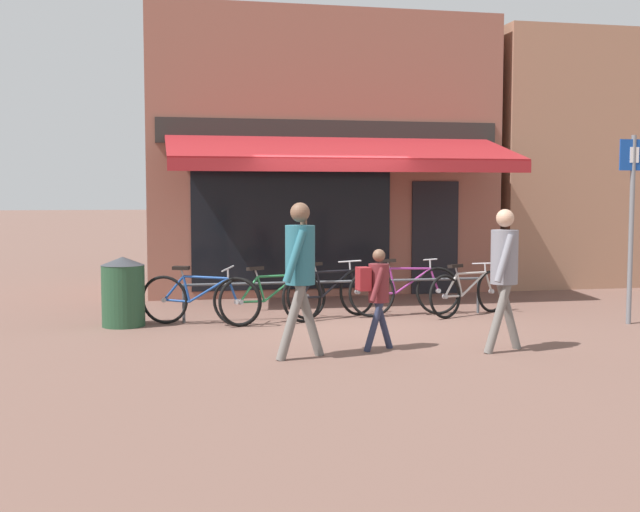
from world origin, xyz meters
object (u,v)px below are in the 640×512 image
(bicycle_silver, at_px, (468,292))
(pedestrian_second_adult, at_px, (504,264))
(parking_sign, at_px, (632,210))
(bicycle_green, at_px, (274,297))
(bicycle_blue, at_px, (200,299))
(pedestrian_adult, at_px, (300,262))
(bicycle_purple, at_px, (405,290))
(bicycle_black, at_px, (330,293))
(pedestrian_child, at_px, (376,287))
(litter_bin, at_px, (123,291))

(bicycle_silver, relative_size, pedestrian_second_adult, 0.93)
(bicycle_silver, bearing_deg, pedestrian_second_adult, -129.79)
(parking_sign, bearing_deg, bicycle_silver, 147.48)
(bicycle_green, bearing_deg, parking_sign, -35.71)
(bicycle_blue, bearing_deg, bicycle_green, 24.23)
(bicycle_green, bearing_deg, pedestrian_adult, -114.35)
(pedestrian_adult, bearing_deg, parking_sign, 14.67)
(bicycle_silver, distance_m, pedestrian_second_adult, 2.90)
(bicycle_purple, bearing_deg, bicycle_silver, -12.12)
(bicycle_black, distance_m, pedestrian_second_adult, 3.28)
(pedestrian_second_adult, bearing_deg, bicycle_green, 129.62)
(bicycle_green, distance_m, bicycle_silver, 3.05)
(pedestrian_adult, bearing_deg, pedestrian_second_adult, -3.07)
(pedestrian_adult, distance_m, pedestrian_child, 1.07)
(bicycle_blue, height_order, bicycle_silver, bicycle_blue)
(pedestrian_second_adult, bearing_deg, bicycle_purple, 93.58)
(bicycle_silver, bearing_deg, bicycle_blue, 155.76)
(bicycle_purple, relative_size, pedestrian_adult, 1.02)
(bicycle_purple, height_order, pedestrian_child, pedestrian_child)
(bicycle_black, height_order, pedestrian_adult, pedestrian_adult)
(pedestrian_adult, relative_size, pedestrian_second_adult, 1.05)
(pedestrian_second_adult, relative_size, parking_sign, 0.63)
(bicycle_green, height_order, litter_bin, litter_bin)
(bicycle_black, relative_size, bicycle_silver, 1.05)
(bicycle_black, bearing_deg, bicycle_purple, -25.57)
(litter_bin, bearing_deg, bicycle_green, -3.42)
(bicycle_blue, distance_m, bicycle_green, 1.07)
(bicycle_purple, xyz_separation_m, pedestrian_child, (-1.17, -2.52, 0.37))
(bicycle_purple, distance_m, pedestrian_second_adult, 2.98)
(bicycle_silver, height_order, pedestrian_second_adult, pedestrian_second_adult)
(pedestrian_adult, relative_size, pedestrian_child, 1.46)
(pedestrian_child, bearing_deg, pedestrian_second_adult, -16.82)
(bicycle_black, xyz_separation_m, pedestrian_child, (0.02, -2.48, 0.38))
(bicycle_silver, distance_m, pedestrian_adult, 4.15)
(pedestrian_child, bearing_deg, pedestrian_adult, -167.45)
(bicycle_black, xyz_separation_m, bicycle_silver, (2.16, -0.12, -0.03))
(bicycle_silver, distance_m, pedestrian_child, 3.22)
(pedestrian_child, xyz_separation_m, pedestrian_second_adult, (1.47, -0.37, 0.28))
(bicycle_blue, height_order, parking_sign, parking_sign)
(bicycle_green, distance_m, bicycle_black, 0.91)
(litter_bin, distance_m, parking_sign, 7.33)
(bicycle_purple, bearing_deg, bicycle_green, -176.18)
(pedestrian_child, bearing_deg, bicycle_silver, 45.12)
(bicycle_silver, bearing_deg, parking_sign, -58.39)
(bicycle_purple, distance_m, litter_bin, 4.21)
(pedestrian_adult, bearing_deg, bicycle_green, 87.77)
(bicycle_blue, distance_m, pedestrian_second_adult, 4.37)
(pedestrian_adult, height_order, parking_sign, parking_sign)
(bicycle_black, height_order, litter_bin, litter_bin)
(pedestrian_child, height_order, litter_bin, pedestrian_child)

